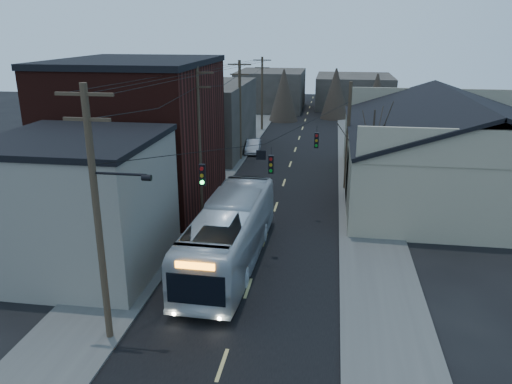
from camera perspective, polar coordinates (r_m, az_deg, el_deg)
road_surface at (r=45.58m, az=3.72°, el=2.54°), size 9.00×110.00×0.02m
sidewalk_left at (r=46.55m, az=-4.28°, el=2.93°), size 4.00×110.00×0.12m
sidewalk_right at (r=45.49m, az=11.91°, el=2.22°), size 4.00×110.00×0.12m
building_clapboard at (r=27.50m, az=-19.40°, el=-1.55°), size 8.00×8.00×7.00m
building_brick at (r=37.14m, az=-13.23°, el=6.40°), size 10.00×12.00×10.00m
building_left_far at (r=52.20m, az=-6.14°, el=8.43°), size 9.00×14.00×7.00m
warehouse at (r=40.96m, az=21.59°, el=3.36°), size 16.16×20.60×7.73m
building_far_left at (r=79.86m, az=1.72°, el=11.55°), size 10.00×12.00×6.00m
building_far_right at (r=84.36m, az=11.12°, el=11.25°), size 12.00×14.00×5.00m
bare_tree at (r=34.94m, az=13.02°, el=3.32°), size 0.40×0.40×7.20m
utility_lines at (r=39.18m, az=-1.49°, el=7.41°), size 11.24×45.28×10.50m
bus at (r=27.02m, az=-3.04°, el=-4.79°), size 3.30×12.74×3.53m
parked_car at (r=51.82m, az=-0.35°, el=5.25°), size 1.71×4.08×1.31m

